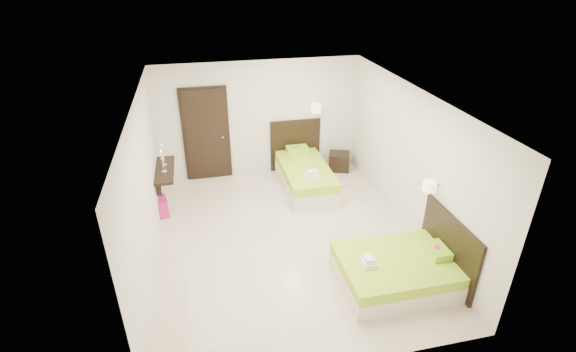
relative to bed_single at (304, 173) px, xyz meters
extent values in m
plane|color=beige|center=(-0.82, -1.85, -0.29)|extent=(5.50, 5.50, 0.00)
cube|color=beige|center=(0.00, -0.08, -0.14)|extent=(0.98, 1.96, 0.31)
cube|color=#89BB1E|center=(0.00, -0.08, 0.12)|extent=(0.97, 1.94, 0.20)
cube|color=black|center=(0.00, 0.87, 0.32)|extent=(1.18, 0.05, 1.22)
cube|color=#8ECE25|center=(0.00, 0.66, 0.28)|extent=(0.49, 0.33, 0.14)
cylinder|color=#C62E6D|center=(0.00, 0.66, 0.35)|extent=(0.12, 0.12, 0.00)
cube|color=white|center=(0.00, -0.62, 0.25)|extent=(0.29, 0.22, 0.08)
cube|color=white|center=(0.00, -0.62, 0.33)|extent=(0.22, 0.16, 0.08)
cube|color=white|center=(0.43, 0.72, 1.22)|extent=(0.18, 0.18, 0.20)
cylinder|color=#2D2116|center=(0.43, 0.80, 1.22)|extent=(0.03, 0.16, 0.03)
cube|color=beige|center=(0.57, -3.36, -0.16)|extent=(1.73, 1.29, 0.28)
cube|color=#89BB1E|center=(0.57, -3.36, 0.07)|extent=(1.71, 1.28, 0.17)
cube|color=black|center=(1.40, -3.36, 0.25)|extent=(0.05, 1.47, 1.08)
cube|color=#8ECE25|center=(1.21, -3.36, 0.22)|extent=(0.29, 0.43, 0.12)
cylinder|color=#C62E6D|center=(1.21, -3.36, 0.28)|extent=(0.10, 0.10, 0.00)
cube|color=white|center=(0.09, -3.36, 0.19)|extent=(0.19, 0.26, 0.07)
cube|color=white|center=(0.09, -3.36, 0.26)|extent=(0.14, 0.19, 0.07)
cube|color=white|center=(1.25, -2.82, 1.04)|extent=(0.16, 0.16, 0.17)
cylinder|color=#2D2116|center=(1.33, -2.82, 1.04)|extent=(0.16, 0.03, 0.03)
cube|color=black|center=(1.01, 0.59, -0.08)|extent=(0.59, 0.56, 0.42)
cube|color=#AD1765|center=(-3.10, -0.56, -0.11)|extent=(0.43, 0.43, 0.36)
cube|color=black|center=(-2.02, 0.86, 0.76)|extent=(1.02, 0.06, 2.14)
cube|color=black|center=(-2.02, 0.83, 0.76)|extent=(0.88, 0.04, 2.06)
cylinder|color=silver|center=(-1.67, 0.79, 0.71)|extent=(0.03, 0.10, 0.03)
cube|color=black|center=(-2.89, -0.25, 0.53)|extent=(0.35, 1.20, 0.06)
cube|color=black|center=(-3.01, -0.70, 0.38)|extent=(0.10, 0.04, 0.30)
cube|color=black|center=(-3.01, 0.20, 0.38)|extent=(0.10, 0.04, 0.30)
cylinder|color=silver|center=(-2.89, -0.40, 0.57)|extent=(0.10, 0.10, 0.02)
cylinder|color=silver|center=(-2.89, -0.40, 0.69)|extent=(0.02, 0.02, 0.22)
cone|color=silver|center=(-2.89, -0.40, 0.82)|extent=(0.07, 0.07, 0.04)
cylinder|color=white|center=(-2.89, -0.40, 0.91)|extent=(0.02, 0.02, 0.15)
sphere|color=#FFB23F|center=(-2.89, -0.40, 1.00)|extent=(0.02, 0.02, 0.02)
cylinder|color=silver|center=(-2.89, -0.10, 0.57)|extent=(0.10, 0.10, 0.02)
cylinder|color=silver|center=(-2.89, -0.10, 0.69)|extent=(0.02, 0.02, 0.22)
cone|color=silver|center=(-2.89, -0.10, 0.82)|extent=(0.07, 0.07, 0.04)
cylinder|color=white|center=(-2.89, -0.10, 0.91)|extent=(0.02, 0.02, 0.15)
sphere|color=#FFB23F|center=(-2.89, -0.10, 1.00)|extent=(0.02, 0.02, 0.02)
camera|label=1|loc=(-2.14, -7.86, 4.18)|focal=26.00mm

